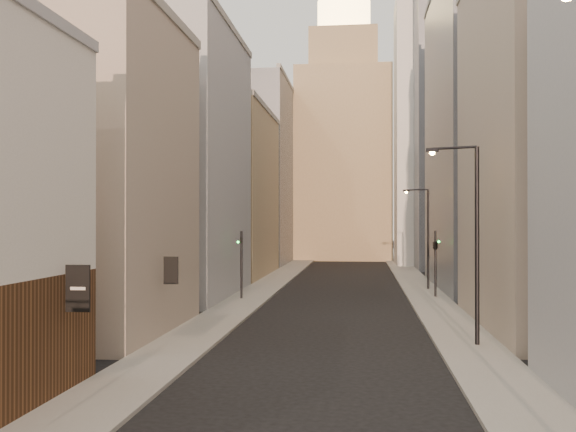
# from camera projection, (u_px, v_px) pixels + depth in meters

# --- Properties ---
(sidewalk_left) EXTENTS (3.00, 140.00, 0.15)m
(sidewalk_left) POSITION_uv_depth(u_px,v_px,m) (275.00, 280.00, 60.97)
(sidewalk_left) COLOR gray
(sidewalk_left) RESTS_ON ground
(sidewalk_right) EXTENTS (3.00, 140.00, 0.15)m
(sidewalk_right) POSITION_uv_depth(u_px,v_px,m) (414.00, 282.00, 59.48)
(sidewalk_right) COLOR gray
(sidewalk_right) RESTS_ON ground
(left_bldg_beige) EXTENTS (8.00, 12.00, 16.00)m
(left_bldg_beige) POSITION_uv_depth(u_px,v_px,m) (94.00, 177.00, 32.84)
(left_bldg_beige) COLOR gray
(left_bldg_beige) RESTS_ON ground
(left_bldg_grey) EXTENTS (8.00, 16.00, 20.00)m
(left_bldg_grey) POSITION_uv_depth(u_px,v_px,m) (181.00, 165.00, 48.75)
(left_bldg_grey) COLOR #96979C
(left_bldg_grey) RESTS_ON ground
(left_bldg_tan) EXTENTS (8.00, 18.00, 17.00)m
(left_bldg_tan) POSITION_uv_depth(u_px,v_px,m) (229.00, 194.00, 66.62)
(left_bldg_tan) COLOR #9D835C
(left_bldg_tan) RESTS_ON ground
(left_bldg_wingrid) EXTENTS (8.00, 20.00, 24.00)m
(left_bldg_wingrid) POSITION_uv_depth(u_px,v_px,m) (260.00, 174.00, 86.52)
(left_bldg_wingrid) COLOR gray
(left_bldg_wingrid) RESTS_ON ground
(right_bldg_beige) EXTENTS (8.00, 16.00, 20.00)m
(right_bldg_beige) POSITION_uv_depth(u_px,v_px,m) (557.00, 141.00, 34.09)
(right_bldg_beige) COLOR gray
(right_bldg_beige) RESTS_ON ground
(right_bldg_wingrid) EXTENTS (8.00, 20.00, 26.00)m
(right_bldg_wingrid) POSITION_uv_depth(u_px,v_px,m) (485.00, 135.00, 53.98)
(right_bldg_wingrid) COLOR gray
(right_bldg_wingrid) RESTS_ON ground
(highrise) EXTENTS (21.00, 23.00, 51.20)m
(highrise) POSITION_uv_depth(u_px,v_px,m) (491.00, 64.00, 81.20)
(highrise) COLOR gray
(highrise) RESTS_ON ground
(clock_tower) EXTENTS (14.00, 14.00, 44.90)m
(clock_tower) POSITION_uv_depth(u_px,v_px,m) (344.00, 142.00, 97.22)
(clock_tower) COLOR #9D835C
(clock_tower) RESTS_ON ground
(white_tower) EXTENTS (8.00, 8.00, 41.50)m
(white_tower) POSITION_uv_depth(u_px,v_px,m) (427.00, 120.00, 82.06)
(white_tower) COLOR silver
(white_tower) RESTS_ON ground
(streetlamp_mid) EXTENTS (2.32, 0.94, 9.16)m
(streetlamp_mid) POSITION_uv_depth(u_px,v_px,m) (472.00, 232.00, 29.09)
(streetlamp_mid) COLOR black
(streetlamp_mid) RESTS_ON ground
(streetlamp_far) EXTENTS (2.09, 0.94, 8.36)m
(streetlamp_far) POSITION_uv_depth(u_px,v_px,m) (425.00, 232.00, 52.68)
(streetlamp_far) COLOR black
(streetlamp_far) RESTS_ON ground
(traffic_light_left) EXTENTS (0.60, 0.53, 5.00)m
(traffic_light_left) POSITION_uv_depth(u_px,v_px,m) (241.00, 250.00, 46.20)
(traffic_light_left) COLOR black
(traffic_light_left) RESTS_ON ground
(traffic_light_right) EXTENTS (0.64, 0.63, 5.00)m
(traffic_light_right) POSITION_uv_depth(u_px,v_px,m) (435.00, 248.00, 47.22)
(traffic_light_right) COLOR black
(traffic_light_right) RESTS_ON ground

